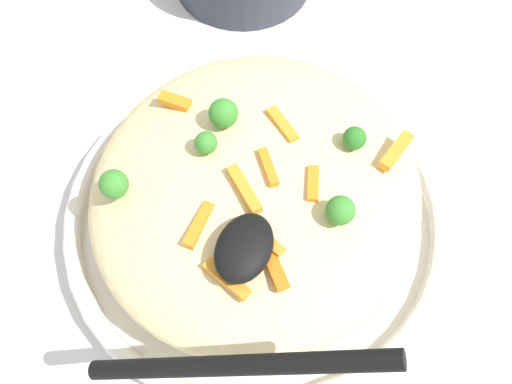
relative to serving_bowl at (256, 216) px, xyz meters
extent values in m
plane|color=silver|center=(0.00, 0.00, -0.02)|extent=(2.40, 2.40, 0.00)
cylinder|color=white|center=(0.00, 0.00, -0.01)|extent=(0.32, 0.32, 0.02)
torus|color=white|center=(0.00, 0.00, 0.01)|extent=(0.35, 0.35, 0.02)
torus|color=black|center=(0.00, 0.00, 0.01)|extent=(0.34, 0.34, 0.00)
ellipsoid|color=beige|center=(0.00, 0.00, 0.05)|extent=(0.29, 0.28, 0.08)
cube|color=orange|center=(0.04, 0.09, 0.08)|extent=(0.01, 0.03, 0.01)
cube|color=orange|center=(0.06, -0.10, 0.08)|extent=(0.04, 0.02, 0.01)
cube|color=orange|center=(-0.06, -0.03, 0.09)|extent=(0.02, 0.03, 0.01)
cube|color=orange|center=(-0.03, 0.00, 0.09)|extent=(0.04, 0.04, 0.01)
cube|color=orange|center=(0.00, -0.01, 0.09)|extent=(0.03, 0.03, 0.01)
cube|color=orange|center=(0.00, -0.05, 0.09)|extent=(0.03, 0.02, 0.01)
cube|color=orange|center=(0.04, -0.01, 0.09)|extent=(0.03, 0.03, 0.01)
cube|color=orange|center=(-0.09, -0.01, 0.08)|extent=(0.02, 0.04, 0.01)
cube|color=orange|center=(-0.08, -0.04, 0.08)|extent=(0.03, 0.03, 0.01)
cube|color=orange|center=(-0.06, 0.02, 0.09)|extent=(0.04, 0.01, 0.01)
cylinder|color=#377928|center=(0.00, 0.04, 0.09)|extent=(0.01, 0.01, 0.01)
sphere|color=#3D8E33|center=(0.00, 0.04, 0.10)|extent=(0.02, 0.02, 0.02)
cylinder|color=#377928|center=(0.03, 0.04, 0.09)|extent=(0.01, 0.01, 0.01)
sphere|color=#3D8E33|center=(0.03, 0.04, 0.10)|extent=(0.02, 0.02, 0.02)
cylinder|color=#377928|center=(-0.02, -0.07, 0.08)|extent=(0.01, 0.01, 0.01)
sphere|color=#3D8E33|center=(-0.02, -0.07, 0.10)|extent=(0.02, 0.02, 0.02)
cylinder|color=#377928|center=(-0.06, 0.09, 0.08)|extent=(0.01, 0.01, 0.01)
sphere|color=#3D8E33|center=(-0.06, 0.09, 0.09)|extent=(0.02, 0.02, 0.02)
cylinder|color=#296820|center=(0.05, -0.07, 0.08)|extent=(0.01, 0.01, 0.01)
sphere|color=#2D7A28|center=(0.05, -0.07, 0.09)|extent=(0.02, 0.02, 0.02)
ellipsoid|color=black|center=(-0.07, -0.02, 0.10)|extent=(0.06, 0.04, 0.02)
cylinder|color=black|center=(-0.16, -0.05, 0.13)|extent=(0.07, 0.18, 0.08)
camera|label=1|loc=(-0.22, -0.08, 0.46)|focal=39.00mm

